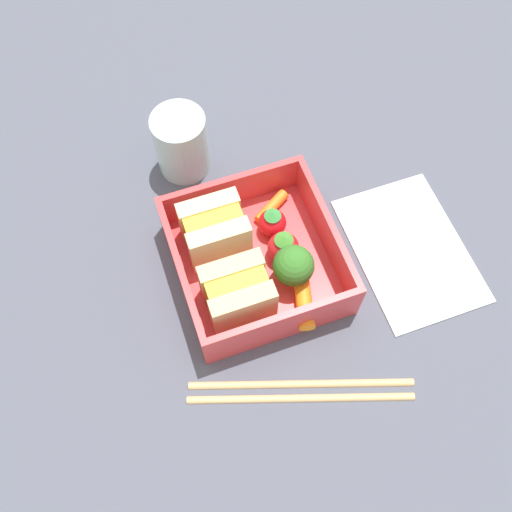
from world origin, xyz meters
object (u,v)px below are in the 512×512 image
Objects in this scene: broccoli_floret at (294,266)px; chopstick_pair at (301,391)px; sandwich_center_left at (215,230)px; drinking_glass at (181,143)px; strawberry_far_left at (272,222)px; sandwich_left at (237,293)px; strawberry_left at (284,249)px; carrot_stick_far_left at (272,207)px; folded_napkin at (410,249)px; carrot_stick_left at (304,300)px.

broccoli_floret is 0.24× the size of chopstick_pair.
sandwich_center_left is 0.82× the size of drinking_glass.
strawberry_far_left is at bearing -94.52° from sandwich_center_left.
sandwich_left is 1.63× the size of strawberry_left.
strawberry_far_left is 15.98cm from chopstick_pair.
folded_napkin is at bearing -125.43° from carrot_stick_far_left.
broccoli_floret reaches higher than folded_napkin.
folded_napkin is (9.41, -15.33, -0.15)cm from chopstick_pair.
strawberry_far_left is 0.82× the size of carrot_stick_far_left.
drinking_glass reaches higher than folded_napkin.
carrot_stick_left is 1.65× the size of strawberry_far_left.
strawberry_far_left is at bearing 0.43° from carrot_stick_left.
drinking_glass reaches higher than strawberry_left.
broccoli_floret is 17.73cm from drinking_glass.
carrot_stick_left reaches higher than chopstick_pair.
carrot_stick_left is at bearing -146.80° from sandwich_center_left.
strawberry_far_left is (-0.44, -5.61, -1.02)cm from sandwich_center_left.
carrot_stick_left is 1.17× the size of broccoli_floret.
drinking_glass is (9.12, 6.46, 1.81)cm from carrot_stick_far_left.
broccoli_floret is at bearing 179.75° from strawberry_far_left.
chopstick_pair is (-9.29, -2.61, -3.36)cm from sandwich_left.
strawberry_left is 0.50× the size of drinking_glass.
drinking_glass is at bearing 21.86° from strawberry_left.
broccoli_floret is at bearing -136.90° from sandwich_center_left.
carrot_stick_left is 5.20cm from strawberry_left.
strawberry_far_left is at bearing 0.47° from strawberry_left.
sandwich_center_left is at bearing -179.33° from drinking_glass.
sandwich_left is at bearing 97.28° from broccoli_floret.
strawberry_far_left is at bearing -10.94° from chopstick_pair.
broccoli_floret is 0.65× the size of drinking_glass.
sandwich_center_left is 0.30× the size of chopstick_pair.
strawberry_left is 0.18× the size of chopstick_pair.
sandwich_center_left is 1.06× the size of carrot_stick_left.
folded_napkin is at bearing -116.36° from strawberry_far_left.
carrot_stick_far_left is (2.14, -0.73, -0.92)cm from strawberry_far_left.
carrot_stick_left is 1.53× the size of strawberry_left.
sandwich_left is 6.51cm from strawberry_left.
folded_napkin is at bearing -103.77° from strawberry_left.
sandwich_left reaches higher than carrot_stick_left.
sandwich_center_left is at bearing 33.20° from carrot_stick_left.
strawberry_left reaches higher than strawberry_far_left.
sandwich_center_left reaches higher than carrot_stick_left.
sandwich_left is 0.38× the size of folded_napkin.
sandwich_left is at bearing 119.16° from strawberry_left.
sandwich_center_left is 5.72cm from strawberry_far_left.
sandwich_center_left is 10.82cm from drinking_glass.
strawberry_far_left reaches higher than carrot_stick_far_left.
carrot_stick_left is at bearing -163.43° from drinking_glass.
folded_napkin is at bearing -89.59° from sandwich_left.
strawberry_far_left reaches higher than folded_napkin.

